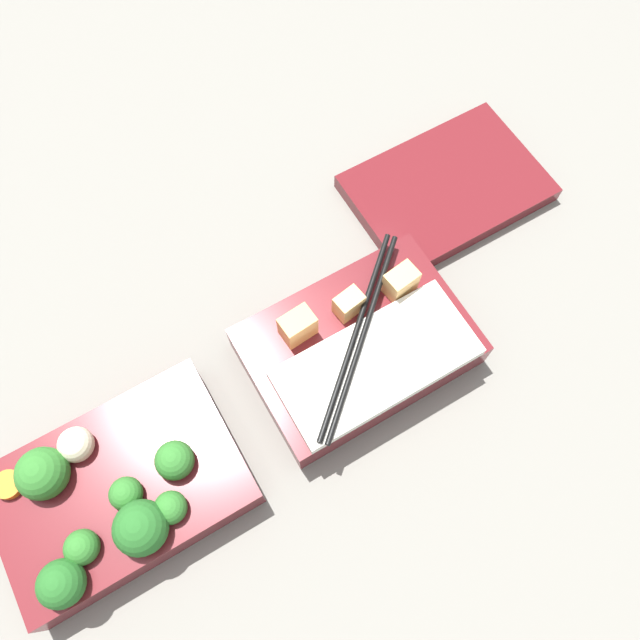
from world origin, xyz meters
TOP-DOWN VIEW (x-y plane):
  - ground_plane at (0.00, 0.00)m, footprint 3.00×3.00m
  - bento_tray_vegetable at (-0.12, -0.00)m, footprint 0.20×0.14m
  - bento_tray_rice at (0.13, 0.01)m, footprint 0.20×0.14m
  - bento_lid at (0.30, 0.12)m, footprint 0.20×0.13m

SIDE VIEW (x-z plane):
  - ground_plane at x=0.00m, z-range 0.00..0.00m
  - bento_lid at x=0.30m, z-range 0.00..0.02m
  - bento_tray_rice at x=0.13m, z-range -0.01..0.06m
  - bento_tray_vegetable at x=-0.12m, z-range -0.01..0.06m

